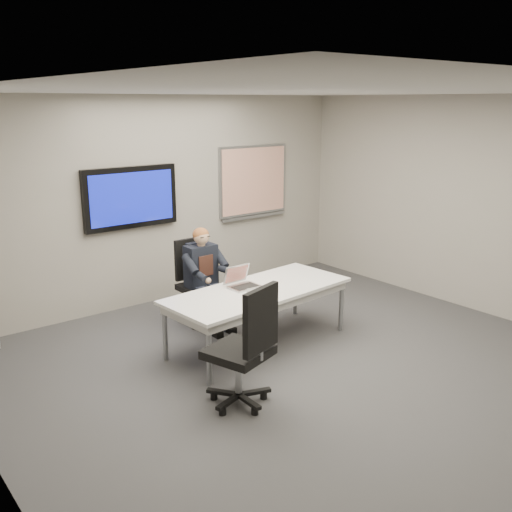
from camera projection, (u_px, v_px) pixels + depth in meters
floor at (314, 373)px, 5.88m from camera, size 6.00×6.00×0.02m
ceiling at (322, 91)px, 5.14m from camera, size 6.00×6.00×0.02m
wall_back at (163, 201)px, 7.78m from camera, size 6.00×0.02×2.80m
wall_right at (485, 207)px, 7.31m from camera, size 0.02×6.00×2.80m
conference_table at (258, 295)px, 6.42m from camera, size 2.24×1.07×0.67m
tv_display at (131, 198)px, 7.41m from camera, size 1.30×0.09×0.80m
whiteboard at (253, 182)px, 8.65m from camera, size 1.25×0.08×1.10m
office_chair_far at (198, 297)px, 7.18m from camera, size 0.50×0.50×1.05m
office_chair_near at (243, 368)px, 5.17m from camera, size 0.70×0.70×1.17m
seated_person at (209, 289)px, 6.95m from camera, size 0.38×0.65×1.24m
laptop at (241, 281)px, 6.47m from camera, size 0.34×0.32×0.24m
name_tent at (259, 292)px, 6.14m from camera, size 0.28×0.12×0.11m
pen at (268, 299)px, 6.07m from camera, size 0.01×0.14×0.01m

